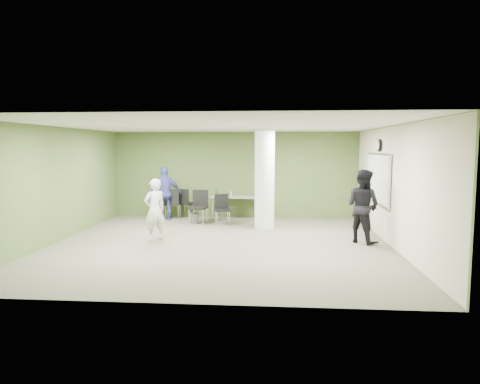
# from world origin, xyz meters

# --- Properties ---
(floor) EXTENTS (8.00, 8.00, 0.00)m
(floor) POSITION_xyz_m (0.00, 0.00, 0.00)
(floor) COLOR #4C4E3D
(floor) RESTS_ON ground
(ceiling) EXTENTS (8.00, 8.00, 0.00)m
(ceiling) POSITION_xyz_m (0.00, 0.00, 2.80)
(ceiling) COLOR white
(ceiling) RESTS_ON wall_back
(wall_back) EXTENTS (8.00, 2.80, 0.02)m
(wall_back) POSITION_xyz_m (0.00, 4.00, 1.40)
(wall_back) COLOR #4B5D2B
(wall_back) RESTS_ON floor
(wall_left) EXTENTS (0.02, 8.00, 2.80)m
(wall_left) POSITION_xyz_m (-4.00, 0.00, 1.40)
(wall_left) COLOR #4B5D2B
(wall_left) RESTS_ON floor
(wall_right_cream) EXTENTS (0.02, 8.00, 2.80)m
(wall_right_cream) POSITION_xyz_m (4.00, 0.00, 1.40)
(wall_right_cream) COLOR beige
(wall_right_cream) RESTS_ON floor
(column) EXTENTS (0.56, 0.56, 2.80)m
(column) POSITION_xyz_m (1.00, 2.00, 1.40)
(column) COLOR silver
(column) RESTS_ON floor
(whiteboard) EXTENTS (0.05, 2.30, 1.30)m
(whiteboard) POSITION_xyz_m (3.92, 1.20, 1.50)
(whiteboard) COLOR silver
(whiteboard) RESTS_ON wall_right_cream
(wall_clock) EXTENTS (0.06, 0.32, 0.32)m
(wall_clock) POSITION_xyz_m (3.92, 1.20, 2.35)
(wall_clock) COLOR black
(wall_clock) RESTS_ON wall_right_cream
(folding_table) EXTENTS (1.61, 0.81, 0.99)m
(folding_table) POSITION_xyz_m (0.02, 3.54, 0.69)
(folding_table) COLOR gray
(folding_table) RESTS_ON floor
(wastebasket) EXTENTS (0.26, 0.26, 0.30)m
(wastebasket) POSITION_xyz_m (-1.13, 2.64, 0.15)
(wastebasket) COLOR #4C4C4C
(wastebasket) RESTS_ON floor
(chair_back_left) EXTENTS (0.53, 0.53, 0.98)m
(chair_back_left) POSITION_xyz_m (-1.98, 3.35, 0.57)
(chair_back_left) COLOR black
(chair_back_left) RESTS_ON floor
(chair_back_right) EXTENTS (0.63, 0.63, 0.96)m
(chair_back_right) POSITION_xyz_m (-1.61, 3.57, 0.56)
(chair_back_right) COLOR black
(chair_back_right) RESTS_ON floor
(chair_table_left) EXTENTS (0.56, 0.56, 1.01)m
(chair_table_left) POSITION_xyz_m (-0.99, 2.66, 0.59)
(chair_table_left) COLOR black
(chair_table_left) RESTS_ON floor
(chair_table_right) EXTENTS (0.54, 0.54, 0.90)m
(chair_table_right) POSITION_xyz_m (-0.28, 2.60, 0.52)
(chair_table_right) COLOR black
(chair_table_right) RESTS_ON floor
(woman_white) EXTENTS (0.65, 0.65, 1.53)m
(woman_white) POSITION_xyz_m (-1.67, 0.25, 0.76)
(woman_white) COLOR silver
(woman_white) RESTS_ON floor
(man_black) EXTENTS (1.09, 1.08, 1.77)m
(man_black) POSITION_xyz_m (3.40, 0.38, 0.89)
(man_black) COLOR black
(man_black) RESTS_ON floor
(man_blue) EXTENTS (1.08, 0.73, 1.70)m
(man_blue) POSITION_xyz_m (-2.15, 3.15, 0.85)
(man_blue) COLOR #3C4396
(man_blue) RESTS_ON floor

